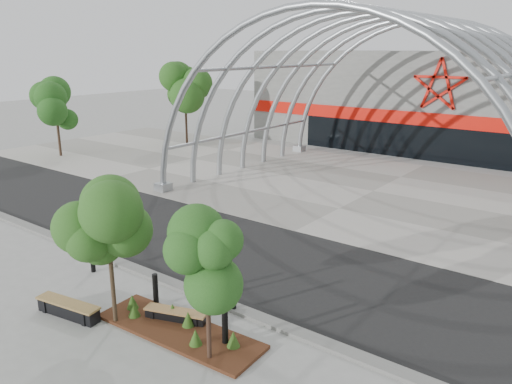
{
  "coord_description": "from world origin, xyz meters",
  "views": [
    {
      "loc": [
        11.73,
        -11.38,
        8.16
      ],
      "look_at": [
        0.0,
        4.0,
        2.6
      ],
      "focal_mm": 35.0,
      "sensor_mm": 36.0,
      "label": 1
    }
  ],
  "objects_px": {
    "bench_1": "(176,316)",
    "bench_0": "(68,309)",
    "street_tree_1": "(207,268)",
    "bollard_2": "(156,290)",
    "street_tree_0": "(108,233)"
  },
  "relations": [
    {
      "from": "street_tree_0",
      "to": "bollard_2",
      "type": "relative_size",
      "value": 3.7
    },
    {
      "from": "bench_0",
      "to": "bench_1",
      "type": "height_order",
      "value": "bench_0"
    },
    {
      "from": "bollard_2",
      "to": "bench_0",
      "type": "bearing_deg",
      "value": -128.03
    },
    {
      "from": "street_tree_1",
      "to": "bench_0",
      "type": "height_order",
      "value": "street_tree_1"
    },
    {
      "from": "street_tree_0",
      "to": "bench_0",
      "type": "height_order",
      "value": "street_tree_0"
    },
    {
      "from": "street_tree_1",
      "to": "bollard_2",
      "type": "height_order",
      "value": "street_tree_1"
    },
    {
      "from": "street_tree_0",
      "to": "bench_0",
      "type": "distance_m",
      "value": 3.2
    },
    {
      "from": "bench_0",
      "to": "bench_1",
      "type": "xyz_separation_m",
      "value": [
        2.99,
        1.8,
        -0.03
      ]
    },
    {
      "from": "bollard_2",
      "to": "bench_1",
      "type": "bearing_deg",
      "value": -15.16
    },
    {
      "from": "bench_0",
      "to": "bollard_2",
      "type": "bearing_deg",
      "value": 51.97
    },
    {
      "from": "street_tree_1",
      "to": "bollard_2",
      "type": "bearing_deg",
      "value": 161.08
    },
    {
      "from": "street_tree_0",
      "to": "street_tree_1",
      "type": "bearing_deg",
      "value": 5.55
    },
    {
      "from": "bench_1",
      "to": "bench_0",
      "type": "bearing_deg",
      "value": -148.98
    },
    {
      "from": "street_tree_1",
      "to": "bench_1",
      "type": "xyz_separation_m",
      "value": [
        -2.16,
        0.83,
        -2.53
      ]
    },
    {
      "from": "bench_1",
      "to": "bollard_2",
      "type": "relative_size",
      "value": 1.83
    }
  ]
}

